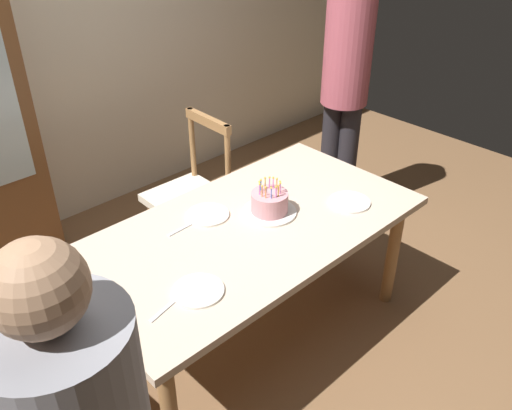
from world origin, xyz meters
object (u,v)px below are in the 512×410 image
Objects in this scene: dining_table at (249,239)px; person_guest at (345,80)px; plate_near_guest at (349,202)px; chair_upholstered at (4,404)px; plate_near_celebrant at (198,291)px; birthday_cake at (269,204)px; plate_far_side at (208,215)px; chair_spindle_back at (190,196)px.

person_guest is (1.37, 0.51, 0.37)m from dining_table.
chair_upholstered is at bearing 174.08° from plate_near_guest.
chair_upholstered is (-0.79, 0.19, -0.20)m from plate_near_celebrant.
dining_table is at bearing 158.29° from plate_near_guest.
plate_near_celebrant is (-0.65, -0.23, -0.05)m from birthday_cake.
chair_upholstered is at bearing -178.91° from dining_table.
chair_spindle_back is (0.32, 0.58, -0.27)m from plate_far_side.
dining_table is 8.06× the size of plate_far_side.
chair_upholstered is (-1.81, 0.19, -0.20)m from plate_near_guest.
dining_table is at bearing 1.09° from chair_upholstered.
birthday_cake is 0.16× the size of person_guest.
plate_far_side is 0.23× the size of chair_spindle_back.
chair_upholstered is (-1.28, -0.02, -0.11)m from dining_table.
plate_far_side is (-0.09, 0.21, 0.09)m from dining_table.
chair_upholstered is (-1.43, -0.04, -0.24)m from birthday_cake.
dining_table is at bearing -159.70° from person_guest.
birthday_cake is 0.44m from plate_near_guest.
plate_far_side is at bearing 112.72° from dining_table.
plate_far_side is 1.23m from chair_upholstered.
plate_near_celebrant is 0.58m from plate_far_side.
plate_far_side is 0.12× the size of person_guest.
plate_near_celebrant is 2.01m from person_guest.
person_guest is at bearing 11.34° from chair_upholstered.
plate_far_side is at bearing -118.72° from chair_spindle_back.
plate_far_side is (0.40, 0.42, 0.00)m from plate_near_celebrant.
plate_near_celebrant is 1.00× the size of plate_far_side.
dining_table is 8.06× the size of plate_near_guest.
chair_spindle_back reaches higher than plate_near_celebrant.
chair_spindle_back reaches higher than plate_far_side.
plate_near_guest is 1.83m from chair_upholstered.
birthday_cake is 0.84m from chair_spindle_back.
dining_table is 1.87× the size of chair_spindle_back.
birthday_cake is at bearing -38.67° from plate_far_side.
plate_near_guest is (1.02, 0.00, 0.00)m from plate_near_celebrant.
birthday_cake is 1.27× the size of plate_near_guest.
plate_near_celebrant and plate_near_guest have the same top height.
chair_spindle_back is at bearing 73.89° from dining_table.
chair_upholstered reaches higher than dining_table.
plate_near_celebrant is at bearing -156.53° from dining_table.
person_guest is (1.21, 0.49, 0.24)m from birthday_cake.
plate_far_side is at bearing -168.58° from person_guest.
plate_near_guest is 0.23× the size of chair_spindle_back.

